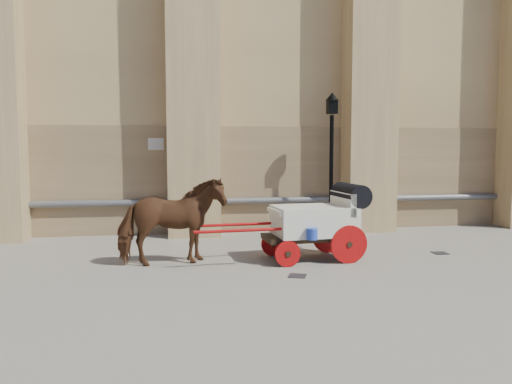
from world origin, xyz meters
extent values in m
plane|color=#6E675C|center=(0.00, 0.00, 0.00)|extent=(90.00, 90.00, 0.00)
cube|color=#9A7D5A|center=(2.00, 4.15, 1.50)|extent=(44.00, 0.35, 3.00)
cylinder|color=#59595B|center=(2.00, 3.88, 0.90)|extent=(42.00, 0.18, 0.18)
cube|color=beige|center=(-2.00, 3.97, 2.50)|extent=(0.42, 0.04, 0.32)
imported|color=brown|center=(-1.61, 0.17, 0.89)|extent=(2.24, 1.29, 1.79)
cube|color=black|center=(1.30, 0.19, 0.49)|extent=(2.00, 1.02, 0.11)
cube|color=silver|center=(1.39, 0.19, 0.84)|extent=(1.75, 1.22, 0.62)
cube|color=silver|center=(2.05, 0.24, 1.19)|extent=(0.21, 1.11, 0.49)
cube|color=silver|center=(0.64, 0.14, 1.06)|extent=(0.38, 0.99, 0.09)
cylinder|color=black|center=(2.22, 0.25, 1.37)|extent=(0.57, 1.14, 0.49)
cylinder|color=#A70A0A|center=(2.00, -0.31, 0.40)|extent=(0.80, 0.11, 0.80)
cylinder|color=#A70A0A|center=(1.92, 0.78, 0.40)|extent=(0.80, 0.11, 0.80)
cylinder|color=#A70A0A|center=(0.68, -0.41, 0.27)|extent=(0.53, 0.09, 0.53)
cylinder|color=#A70A0A|center=(0.60, 0.69, 0.27)|extent=(0.53, 0.09, 0.53)
cylinder|color=#A70A0A|center=(-0.13, -0.31, 0.75)|extent=(2.12, 0.21, 0.06)
cylinder|color=#A70A0A|center=(-0.19, 0.48, 0.75)|extent=(2.12, 0.21, 0.06)
cylinder|color=#2644B9|center=(1.17, -0.44, 0.66)|extent=(0.23, 0.23, 0.23)
cylinder|color=black|center=(2.71, 3.05, 1.64)|extent=(0.11, 0.11, 3.27)
cone|color=black|center=(2.71, 3.05, 0.16)|extent=(0.33, 0.33, 0.33)
cube|color=black|center=(2.71, 3.05, 3.50)|extent=(0.25, 0.25, 0.38)
cone|color=black|center=(2.71, 3.05, 3.77)|extent=(0.36, 0.36, 0.22)
cube|color=black|center=(0.68, -1.15, 0.01)|extent=(0.42, 0.42, 0.01)
cube|color=black|center=(4.39, 0.29, 0.01)|extent=(0.34, 0.34, 0.01)
camera|label=1|loc=(-1.61, -10.00, 2.35)|focal=35.00mm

